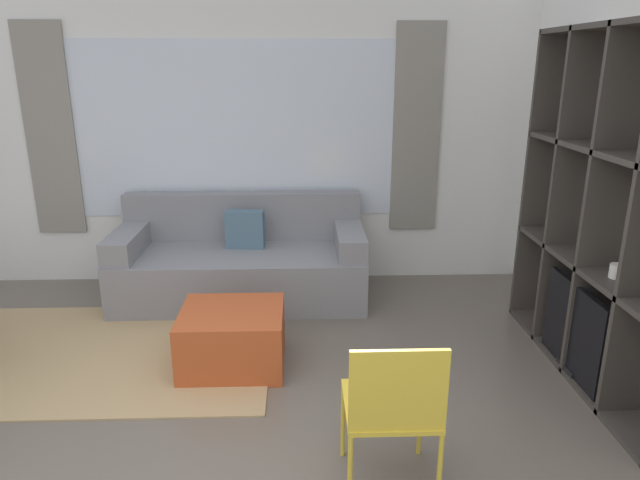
{
  "coord_description": "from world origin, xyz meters",
  "views": [
    {
      "loc": [
        0.59,
        -2.0,
        2.05
      ],
      "look_at": [
        0.73,
        1.83,
        0.85
      ],
      "focal_mm": 32.0,
      "sensor_mm": 36.0,
      "label": 1
    }
  ],
  "objects": [
    {
      "name": "area_rug",
      "position": [
        -0.88,
        1.8,
        0.01
      ],
      "size": [
        2.49,
        1.65,
        0.01
      ],
      "primitive_type": "cube",
      "color": "tan",
      "rests_on": "ground_plane"
    },
    {
      "name": "shelving_unit",
      "position": [
        2.59,
        1.43,
        1.09
      ],
      "size": [
        0.37,
        2.0,
        2.28
      ],
      "color": "silver",
      "rests_on": "ground_plane"
    },
    {
      "name": "wall_back",
      "position": [
        0.0,
        3.36,
        1.36
      ],
      "size": [
        6.68,
        0.11,
        2.7
      ],
      "color": "white",
      "rests_on": "ground_plane"
    },
    {
      "name": "couch_main",
      "position": [
        0.05,
        2.85,
        0.32
      ],
      "size": [
        2.18,
        0.94,
        0.89
      ],
      "color": "gray",
      "rests_on": "ground_plane"
    },
    {
      "name": "wall_right",
      "position": [
        2.77,
        1.66,
        1.35
      ],
      "size": [
        0.07,
        4.53,
        2.7
      ],
      "primitive_type": "cube",
      "color": "white",
      "rests_on": "ground_plane"
    },
    {
      "name": "ottoman",
      "position": [
        0.11,
        1.62,
        0.21
      ],
      "size": [
        0.71,
        0.64,
        0.41
      ],
      "color": "#B74C23",
      "rests_on": "ground_plane"
    },
    {
      "name": "folding_chair",
      "position": [
        1.02,
        0.3,
        0.52
      ],
      "size": [
        0.44,
        0.46,
        0.86
      ],
      "rotation": [
        0.0,
        0.0,
        3.14
      ],
      "color": "gold",
      "rests_on": "ground_plane"
    }
  ]
}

